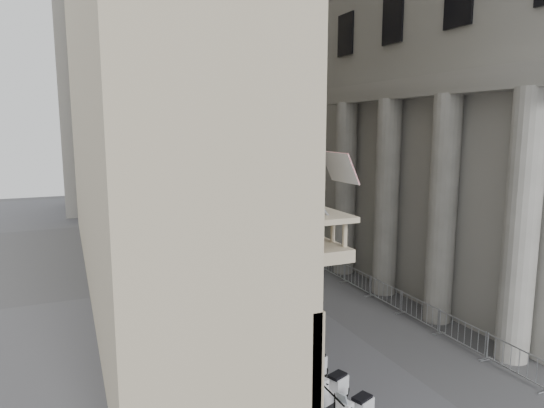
% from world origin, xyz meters
% --- Properties ---
extents(far_building, '(22.00, 10.00, 30.00)m').
position_xyz_m(far_building, '(0.00, 48.00, 15.00)').
color(far_building, '#B5B2AB').
rests_on(far_building, ground).
extents(iron_fence, '(0.30, 28.00, 1.40)m').
position_xyz_m(iron_fence, '(-4.30, 18.00, 0.00)').
color(iron_fence, black).
rests_on(iron_fence, ground).
extents(blue_awning, '(1.60, 3.00, 3.00)m').
position_xyz_m(blue_awning, '(4.15, 26.00, 0.00)').
color(blue_awning, navy).
rests_on(blue_awning, ground).
extents(scooter_2, '(1.51, 1.01, 1.50)m').
position_xyz_m(scooter_2, '(-3.63, 5.84, 0.00)').
color(scooter_2, white).
rests_on(scooter_2, ground).
extents(scooter_3, '(1.51, 1.01, 1.50)m').
position_xyz_m(scooter_3, '(-3.63, 7.20, 0.00)').
color(scooter_3, white).
rests_on(scooter_3, ground).
extents(scooter_4, '(1.51, 1.01, 1.50)m').
position_xyz_m(scooter_4, '(-3.63, 8.57, 0.00)').
color(scooter_4, white).
rests_on(scooter_4, ground).
extents(scooter_5, '(1.51, 1.01, 1.50)m').
position_xyz_m(scooter_5, '(-3.63, 9.94, 0.00)').
color(scooter_5, white).
rests_on(scooter_5, ground).
extents(scooter_6, '(1.51, 1.01, 1.50)m').
position_xyz_m(scooter_6, '(-3.63, 11.31, 0.00)').
color(scooter_6, white).
rests_on(scooter_6, ground).
extents(scooter_7, '(1.51, 1.01, 1.50)m').
position_xyz_m(scooter_7, '(-3.63, 12.67, 0.00)').
color(scooter_7, white).
rests_on(scooter_7, ground).
extents(scooter_8, '(1.51, 1.01, 1.50)m').
position_xyz_m(scooter_8, '(-3.63, 14.04, 0.00)').
color(scooter_8, white).
rests_on(scooter_8, ground).
extents(scooter_9, '(1.51, 1.01, 1.50)m').
position_xyz_m(scooter_9, '(-3.63, 15.41, 0.00)').
color(scooter_9, white).
rests_on(scooter_9, ground).
extents(scooter_10, '(1.51, 1.01, 1.50)m').
position_xyz_m(scooter_10, '(-3.63, 16.78, 0.00)').
color(scooter_10, white).
rests_on(scooter_10, ground).
extents(scooter_11, '(1.51, 1.01, 1.50)m').
position_xyz_m(scooter_11, '(-3.63, 18.15, 0.00)').
color(scooter_11, white).
rests_on(scooter_11, ground).
extents(scooter_12, '(1.51, 1.01, 1.50)m').
position_xyz_m(scooter_12, '(-3.63, 19.51, 0.00)').
color(scooter_12, white).
rests_on(scooter_12, ground).
extents(scooter_13, '(1.51, 1.01, 1.50)m').
position_xyz_m(scooter_13, '(-3.63, 20.88, 0.00)').
color(scooter_13, white).
rests_on(scooter_13, ground).
extents(scooter_14, '(1.51, 1.01, 1.50)m').
position_xyz_m(scooter_14, '(-3.63, 22.25, 0.00)').
color(scooter_14, white).
rests_on(scooter_14, ground).
extents(barrier_0, '(0.60, 2.40, 1.10)m').
position_xyz_m(barrier_0, '(3.27, 5.03, 0.00)').
color(barrier_0, '#B0B3B8').
rests_on(barrier_0, ground).
extents(barrier_1, '(0.60, 2.40, 1.10)m').
position_xyz_m(barrier_1, '(3.27, 7.53, 0.00)').
color(barrier_1, '#B0B3B8').
rests_on(barrier_1, ground).
extents(barrier_2, '(0.60, 2.40, 1.10)m').
position_xyz_m(barrier_2, '(3.27, 10.03, 0.00)').
color(barrier_2, '#B0B3B8').
rests_on(barrier_2, ground).
extents(barrier_3, '(0.60, 2.40, 1.10)m').
position_xyz_m(barrier_3, '(3.27, 12.53, 0.00)').
color(barrier_3, '#B0B3B8').
rests_on(barrier_3, ground).
extents(barrier_4, '(0.60, 2.40, 1.10)m').
position_xyz_m(barrier_4, '(3.27, 15.03, 0.00)').
color(barrier_4, '#B0B3B8').
rests_on(barrier_4, ground).
extents(barrier_5, '(0.60, 2.40, 1.10)m').
position_xyz_m(barrier_5, '(3.27, 17.53, 0.00)').
color(barrier_5, '#B0B3B8').
rests_on(barrier_5, ground).
extents(security_tent, '(4.12, 4.12, 3.35)m').
position_xyz_m(security_tent, '(-1.38, 23.26, 2.80)').
color(security_tent, white).
rests_on(security_tent, ground).
extents(street_lamp, '(2.75, 0.71, 8.52)m').
position_xyz_m(street_lamp, '(-3.86, 17.96, 5.10)').
color(street_lamp, '#95989E').
rests_on(street_lamp, ground).
extents(info_kiosk, '(0.35, 0.82, 1.69)m').
position_xyz_m(info_kiosk, '(-4.19, 23.64, 0.85)').
color(info_kiosk, black).
rests_on(info_kiosk, ground).
extents(pedestrian_a, '(0.68, 0.58, 1.57)m').
position_xyz_m(pedestrian_a, '(1.59, 30.15, 0.79)').
color(pedestrian_a, black).
rests_on(pedestrian_a, ground).
extents(pedestrian_b, '(1.10, 0.95, 1.95)m').
position_xyz_m(pedestrian_b, '(3.00, 26.53, 0.98)').
color(pedestrian_b, black).
rests_on(pedestrian_b, ground).
extents(pedestrian_c, '(1.11, 0.97, 1.92)m').
position_xyz_m(pedestrian_c, '(0.96, 35.92, 0.96)').
color(pedestrian_c, black).
rests_on(pedestrian_c, ground).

